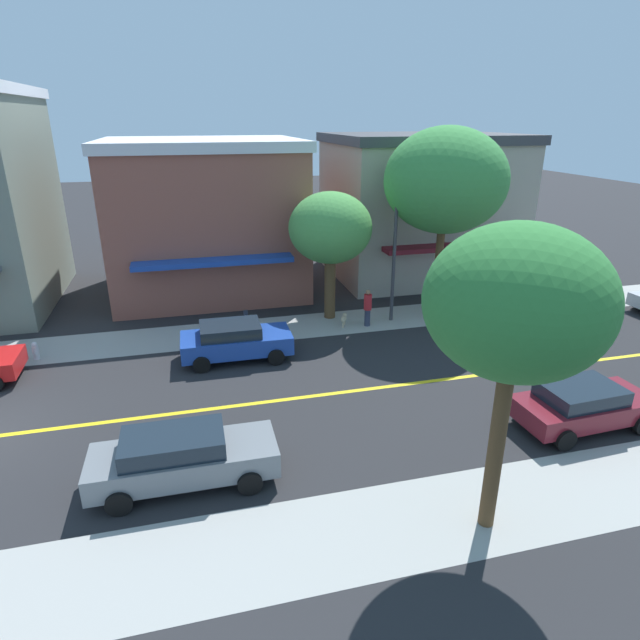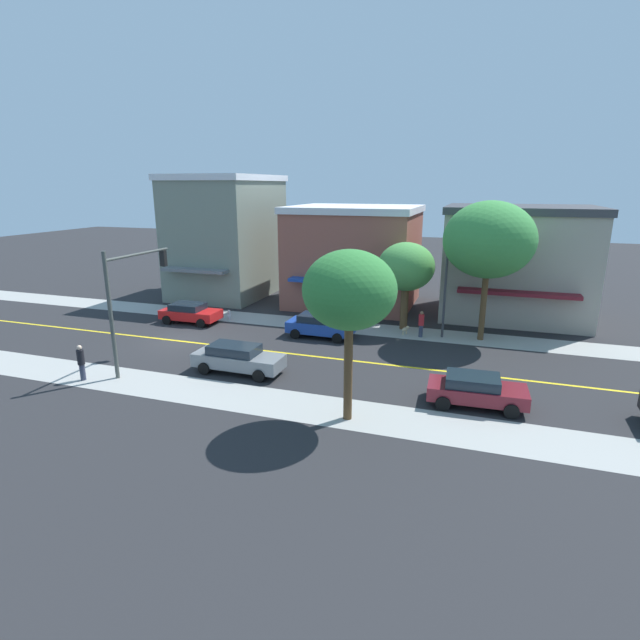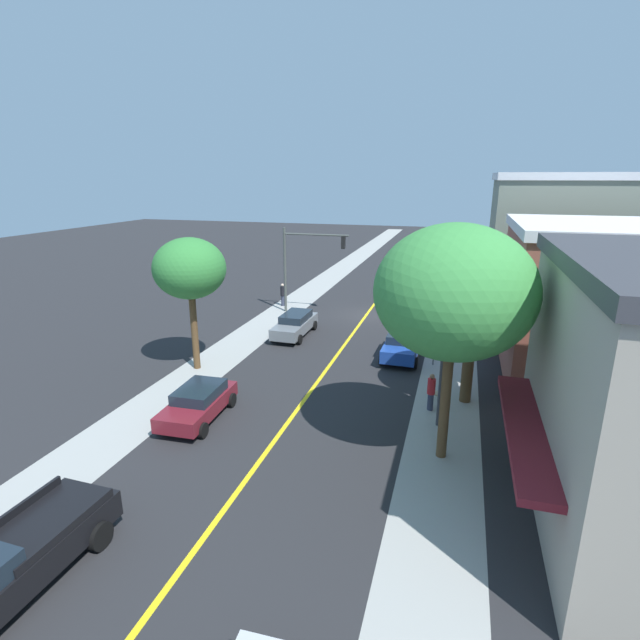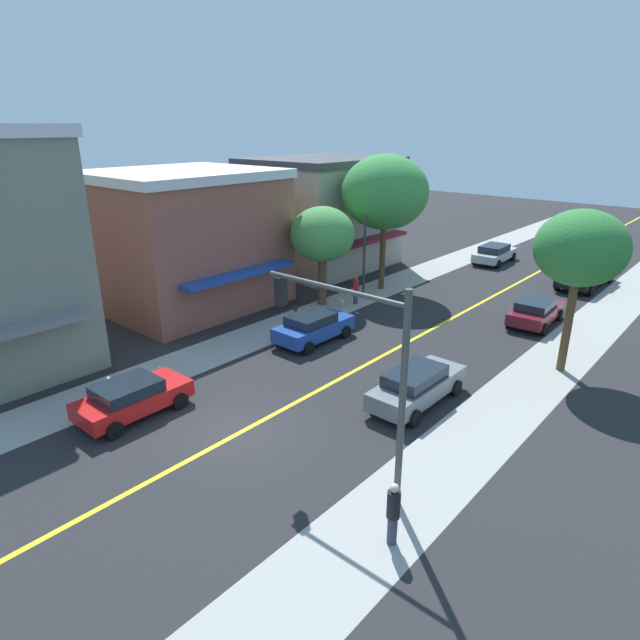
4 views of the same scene
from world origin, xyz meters
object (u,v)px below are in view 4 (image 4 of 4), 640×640
object	(u,v)px
silver_sedan_left_curb	(495,253)
pedestrian_black_shirt	(393,512)
red_sedan_left_curb	(132,397)
grey_sedan_right_curb	(417,385)
maroon_sedan_right_curb	(536,311)
fire_hydrant	(160,374)
parking_meter	(296,314)
street_tree_left_far	(385,192)
small_dog	(342,301)
street_tree_left_near	(581,249)
street_tree_right_corner	(322,235)
blue_sedan_left_curb	(313,327)
pedestrian_red_shirt	(356,289)
black_pickup_truck	(587,272)
street_lamp	(365,230)
traffic_light_mast	(358,352)

from	to	relation	value
silver_sedan_left_curb	pedestrian_black_shirt	distance (m)	32.33
red_sedan_left_curb	grey_sedan_right_curb	distance (m)	10.82
grey_sedan_right_curb	maroon_sedan_right_curb	xyz separation A→B (m)	(0.24, 11.89, -0.04)
fire_hydrant	silver_sedan_left_curb	bearing A→B (deg)	86.35
fire_hydrant	pedestrian_black_shirt	size ratio (longest dim) A/B	0.40
parking_meter	street_tree_left_far	bearing A→B (deg)	95.42
red_sedan_left_curb	maroon_sedan_right_curb	world-z (taller)	maroon_sedan_right_curb
grey_sedan_right_curb	small_dog	bearing A→B (deg)	53.33
red_sedan_left_curb	grey_sedan_right_curb	size ratio (longest dim) A/B	0.88
street_tree_left_near	street_tree_right_corner	bearing A→B (deg)	179.81
street_tree_left_far	maroon_sedan_right_curb	xyz separation A→B (m)	(10.20, -0.05, -5.54)
street_tree_right_corner	grey_sedan_right_curb	bearing A→B (deg)	-32.58
street_tree_left_near	red_sedan_left_curb	world-z (taller)	street_tree_left_near
blue_sedan_left_curb	pedestrian_red_shirt	size ratio (longest dim) A/B	2.48
street_tree_right_corner	pedestrian_red_shirt	size ratio (longest dim) A/B	3.42
silver_sedan_left_curb	black_pickup_truck	distance (m)	7.62
grey_sedan_right_curb	pedestrian_black_shirt	bearing A→B (deg)	-152.83
street_tree_left_far	maroon_sedan_right_curb	world-z (taller)	street_tree_left_far
street_lamp	red_sedan_left_curb	xyz separation A→B (m)	(2.16, -17.34, -3.55)
street_tree_left_far	small_dog	xyz separation A→B (m)	(0.40, -4.71, -5.94)
street_tree_left_near	black_pickup_truck	size ratio (longest dim) A/B	1.15
blue_sedan_left_curb	grey_sedan_right_curb	distance (m)	7.56
grey_sedan_right_curb	pedestrian_black_shirt	xyz separation A→B (m)	(3.46, -6.88, 0.20)
street_tree_left_near	red_sedan_left_curb	xyz separation A→B (m)	(-10.82, -14.61, -4.73)
traffic_light_mast	parking_meter	bearing A→B (deg)	-38.61
parking_meter	street_lamp	bearing A→B (deg)	95.19
street_tree_left_far	parking_meter	world-z (taller)	street_tree_left_far
red_sedan_left_curb	street_tree_left_near	bearing A→B (deg)	-37.38
street_lamp	parking_meter	bearing A→B (deg)	-84.81
street_tree_right_corner	pedestrian_black_shirt	bearing A→B (deg)	-44.01
blue_sedan_left_curb	maroon_sedan_right_curb	world-z (taller)	blue_sedan_left_curb
silver_sedan_left_curb	pedestrian_red_shirt	bearing A→B (deg)	170.58
fire_hydrant	blue_sedan_left_curb	size ratio (longest dim) A/B	0.17
street_lamp	blue_sedan_left_curb	distance (m)	8.62
grey_sedan_right_curb	traffic_light_mast	bearing A→B (deg)	-167.55
street_tree_right_corner	silver_sedan_left_curb	xyz separation A→B (m)	(3.52, 16.72, -3.48)
street_tree_left_near	small_dog	xyz separation A→B (m)	(-12.84, 0.38, -5.13)
grey_sedan_right_curb	street_tree_left_far	bearing A→B (deg)	40.26
silver_sedan_left_curb	black_pickup_truck	size ratio (longest dim) A/B	0.77
traffic_light_mast	red_sedan_left_curb	bearing A→B (deg)	14.90
pedestrian_black_shirt	pedestrian_red_shirt	bearing A→B (deg)	97.57
maroon_sedan_right_curb	street_tree_left_far	bearing A→B (deg)	87.22
street_tree_left_near	grey_sedan_right_curb	bearing A→B (deg)	-115.58
street_tree_left_near	parking_meter	xyz separation A→B (m)	(-12.36, -4.12, -4.60)
silver_sedan_left_curb	parking_meter	bearing A→B (deg)	173.13
street_tree_left_far	traffic_light_mast	world-z (taller)	street_tree_left_far
red_sedan_left_curb	blue_sedan_left_curb	xyz separation A→B (m)	(0.28, 9.85, 0.04)
street_tree_right_corner	fire_hydrant	world-z (taller)	street_tree_right_corner
street_tree_left_far	fire_hydrant	distance (m)	18.47
street_tree_left_near	grey_sedan_right_curb	distance (m)	8.93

